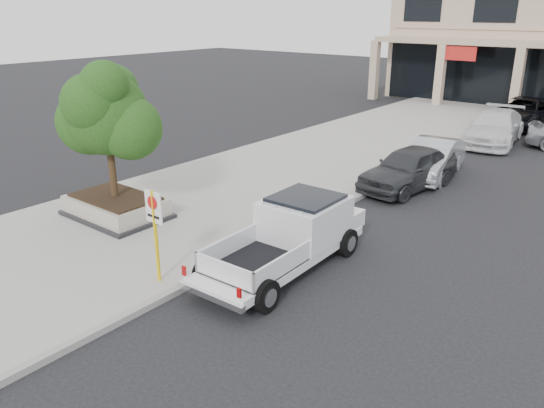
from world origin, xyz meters
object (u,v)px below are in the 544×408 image
at_px(no_parking_sign, 155,224).
at_px(curb_car_b, 432,159).
at_px(curb_car_d, 523,113).
at_px(planter, 116,206).
at_px(planter_tree, 113,114).
at_px(curb_car_a, 409,168).
at_px(pickup_truck, 282,239).
at_px(curb_car_c, 494,127).

height_order(no_parking_sign, curb_car_b, no_parking_sign).
bearing_deg(curb_car_d, planter, -100.28).
bearing_deg(planter_tree, curb_car_d, 75.62).
relative_size(planter_tree, no_parking_sign, 1.74).
bearing_deg(curb_car_d, curb_car_b, -86.40).
height_order(curb_car_a, curb_car_d, curb_car_d).
relative_size(planter, curb_car_a, 0.69).
bearing_deg(planter, no_parking_sign, -23.95).
distance_m(planter_tree, curb_car_a, 10.65).
relative_size(no_parking_sign, curb_car_d, 0.39).
bearing_deg(planter, curb_car_a, 56.61).
relative_size(pickup_truck, curb_car_d, 0.94).
height_order(curb_car_b, curb_car_c, curb_car_c).
bearing_deg(planter_tree, pickup_truck, 4.19).
bearing_deg(planter, pickup_truck, 5.51).
xyz_separation_m(pickup_truck, curb_car_a, (-0.40, 8.19, -0.09)).
relative_size(curb_car_a, curb_car_d, 0.78).
xyz_separation_m(planter, curb_car_b, (5.87, 10.78, 0.27)).
distance_m(curb_car_b, curb_car_d, 12.37).
height_order(pickup_truck, curb_car_b, pickup_truck).
relative_size(curb_car_a, curb_car_b, 1.02).
distance_m(curb_car_b, curb_car_c, 7.29).
xyz_separation_m(no_parking_sign, curb_car_d, (1.64, 25.10, -0.81)).
height_order(planter, curb_car_c, curb_car_c).
bearing_deg(no_parking_sign, planter_tree, 153.70).
height_order(planter_tree, pickup_truck, planter_tree).
bearing_deg(pickup_truck, no_parking_sign, -126.85).
bearing_deg(curb_car_d, planter_tree, -100.06).
relative_size(planter_tree, curb_car_b, 0.89).
xyz_separation_m(pickup_truck, curb_car_d, (-0.17, 22.55, -0.05)).
bearing_deg(pickup_truck, curb_car_d, 88.97).
height_order(curb_car_c, curb_car_d, curb_car_d).
relative_size(curb_car_c, curb_car_d, 0.95).
distance_m(planter_tree, curb_car_b, 12.37).
distance_m(planter, curb_car_a, 10.53).
distance_m(planter, curb_car_c, 19.04).
distance_m(planter, planter_tree, 2.95).
xyz_separation_m(planter_tree, no_parking_sign, (4.25, -2.10, -1.78)).
bearing_deg(curb_car_a, curb_car_d, 96.96).
relative_size(planter, curb_car_d, 0.54).
xyz_separation_m(curb_car_b, curb_car_c, (0.13, 7.29, 0.07)).
distance_m(planter, curb_car_b, 12.28).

